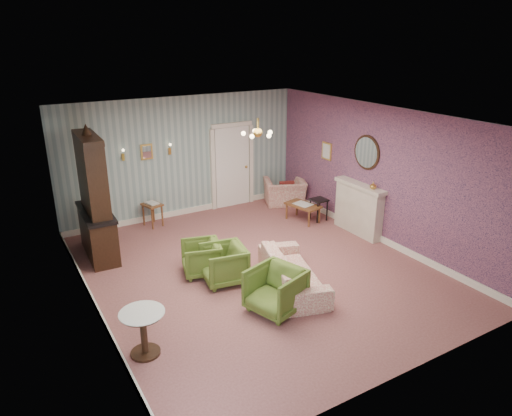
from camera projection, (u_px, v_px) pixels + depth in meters
floor at (258, 270)px, 9.02m from camera, size 7.00×7.00×0.00m
ceiling at (258, 118)px, 8.01m from camera, size 7.00×7.00×0.00m
wall_back at (183, 157)px, 11.34m from camera, size 6.00×0.00×6.00m
wall_front at (406, 281)px, 5.69m from camera, size 6.00×0.00×6.00m
wall_left at (87, 232)px, 7.08m from camera, size 0.00×7.00×7.00m
wall_right at (380, 175)px, 9.94m from camera, size 0.00×7.00×7.00m
wall_right_floral at (379, 175)px, 9.94m from camera, size 0.00×7.00×7.00m
door at (232, 165)px, 12.05m from camera, size 1.12×0.12×2.16m
olive_chair_a at (276, 288)px, 7.57m from camera, size 0.95×0.98×0.82m
olive_chair_b at (224, 262)px, 8.47m from camera, size 0.81×0.85×0.77m
olive_chair_c at (201, 256)px, 8.77m from camera, size 0.80×0.83×0.70m
sofa_chintz at (293, 266)px, 8.33m from camera, size 1.14×2.08×0.78m
wingback_chair at (285, 188)px, 12.35m from camera, size 1.20×1.01×0.89m
dresser at (93, 194)px, 9.19m from camera, size 0.61×1.60×2.62m
fireplace at (359, 209)px, 10.50m from camera, size 0.30×1.40×1.16m
mantel_vase at (373, 186)px, 9.94m from camera, size 0.15×0.15×0.15m
oval_mirror at (367, 152)px, 10.11m from camera, size 0.04×0.76×0.84m
framed_print at (327, 151)px, 11.29m from camera, size 0.04×0.34×0.42m
coffee_table at (303, 212)px, 11.30m from camera, size 0.64×0.92×0.43m
side_table_black at (319, 210)px, 11.33m from camera, size 0.36×0.36×0.54m
pedestal_table at (144, 333)px, 6.55m from camera, size 0.77×0.77×0.69m
nesting_table at (153, 214)px, 10.99m from camera, size 0.46×0.53×0.59m
gilt_mirror_back at (147, 152)px, 10.79m from camera, size 0.28×0.06×0.36m
sconce_left at (123, 155)px, 10.51m from camera, size 0.16×0.12×0.30m
sconce_right at (170, 149)px, 11.03m from camera, size 0.16×0.12×0.30m
chandelier at (258, 134)px, 8.10m from camera, size 0.56×0.56×0.36m
burgundy_cushion at (287, 188)px, 12.19m from camera, size 0.41×0.28×0.39m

